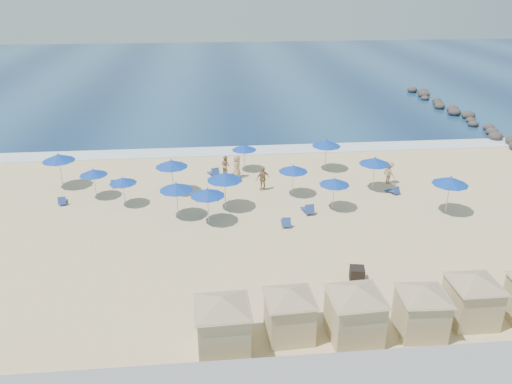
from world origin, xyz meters
TOP-DOWN VIEW (x-y plane):
  - ground at (0.00, 0.00)m, footprint 160.00×160.00m
  - ocean at (0.00, 55.00)m, footprint 160.00×80.00m
  - surf_line at (0.00, 15.50)m, footprint 160.00×2.50m
  - rock_jetty at (24.01, 24.90)m, footprint 2.56×26.66m
  - trash_bin at (3.70, -5.52)m, footprint 0.85×0.85m
  - cabana_0 at (-3.28, -9.99)m, footprint 4.55×4.55m
  - cabana_1 at (-0.43, -9.39)m, footprint 4.17×4.17m
  - cabana_2 at (2.30, -9.77)m, footprint 4.55×4.55m
  - cabana_3 at (5.26, -9.74)m, footprint 4.15×4.15m
  - cabana_4 at (7.82, -9.19)m, footprint 4.29×4.29m
  - umbrella_0 at (-14.44, 8.55)m, footprint 2.35×2.35m
  - umbrella_1 at (-9.39, 4.87)m, footprint 1.85×1.85m
  - umbrella_2 at (-11.61, 6.40)m, footprint 1.93×1.93m
  - umbrella_3 at (-5.74, 2.70)m, footprint 2.17×2.17m
  - umbrella_4 at (-6.26, 6.65)m, footprint 2.29×2.29m
  - umbrella_5 at (-2.64, 3.65)m, footprint 2.37×2.37m
  - umbrella_6 at (-3.78, 1.64)m, footprint 2.16×2.16m
  - umbrella_7 at (2.19, 5.46)m, footprint 2.06×2.06m
  - umbrella_8 at (4.49, 2.92)m, footprint 2.01×2.01m
  - umbrella_9 at (5.61, 10.20)m, footprint 2.28×2.28m
  - umbrella_10 at (8.15, 5.93)m, footprint 2.25×2.25m
  - umbrella_11 at (11.74, 1.64)m, footprint 2.32×2.32m
  - umbrella_12 at (-0.85, 10.72)m, footprint 1.96×1.96m
  - beach_chair_0 at (-13.71, 5.53)m, footprint 0.68×1.20m
  - beach_chair_1 at (-10.63, 8.34)m, footprint 0.51×1.11m
  - beach_chair_2 at (-3.29, 9.82)m, footprint 1.00×1.46m
  - beach_chair_3 at (1.01, 0.87)m, footprint 0.65×1.28m
  - beach_chair_4 at (2.74, 2.53)m, footprint 0.74×1.39m
  - beach_chair_5 at (9.45, 5.08)m, footprint 0.89×1.21m
  - beachgoer_0 at (-2.38, 9.88)m, footprint 0.96×0.97m
  - beachgoer_1 at (0.19, 6.64)m, footprint 1.13×0.81m
  - beachgoer_2 at (9.71, 6.94)m, footprint 1.03×1.27m
  - beachgoer_3 at (-1.52, 9.23)m, footprint 0.70×0.96m

SIDE VIEW (x-z plane):
  - ground at x=0.00m, z-range 0.00..0.00m
  - ocean at x=0.00m, z-range 0.00..0.06m
  - surf_line at x=0.00m, z-range 0.00..0.08m
  - beach_chair_1 at x=-10.63m, z-range -0.09..0.52m
  - beach_chair_5 at x=9.45m, z-range -0.09..0.52m
  - beach_chair_0 at x=-13.71m, z-range -0.10..0.53m
  - beach_chair_3 at x=1.01m, z-range -0.11..0.58m
  - beach_chair_4 at x=2.74m, z-range -0.11..0.62m
  - beach_chair_2 at x=-3.29m, z-range -0.11..0.63m
  - rock_jetty at x=24.01m, z-range -0.12..0.84m
  - trash_bin at x=3.70m, z-range 0.00..0.73m
  - beachgoer_0 at x=-2.38m, z-range 0.00..1.58m
  - beachgoer_2 at x=9.71m, z-range 0.00..1.72m
  - beachgoer_1 at x=0.19m, z-range 0.00..1.79m
  - beachgoer_3 at x=-1.52m, z-range 0.00..1.81m
  - cabana_3 at x=5.26m, z-range 0.19..2.79m
  - cabana_1 at x=-0.43m, z-range 0.19..2.81m
  - cabana_4 at x=7.82m, z-range 0.20..2.89m
  - cabana_0 at x=-3.28m, z-range 0.21..3.06m
  - cabana_2 at x=2.30m, z-range 0.21..3.06m
  - umbrella_1 at x=-9.39m, z-range 0.77..2.88m
  - umbrella_2 at x=-11.61m, z-range 0.81..3.00m
  - umbrella_12 at x=-0.85m, z-range 0.82..3.05m
  - umbrella_8 at x=4.49m, z-range 0.84..3.13m
  - umbrella_7 at x=2.19m, z-range 0.86..3.20m
  - umbrella_6 at x=-3.78m, z-range 0.90..3.35m
  - umbrella_3 at x=-5.74m, z-range 0.90..3.37m
  - umbrella_10 at x=8.15m, z-range 0.94..3.50m
  - umbrella_9 at x=5.61m, z-range 0.95..3.55m
  - umbrella_4 at x=-6.26m, z-range 0.96..3.57m
  - umbrella_11 at x=11.74m, z-range 0.97..3.61m
  - umbrella_0 at x=-14.44m, z-range 0.98..3.65m
  - umbrella_5 at x=-2.64m, z-range 0.99..3.68m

